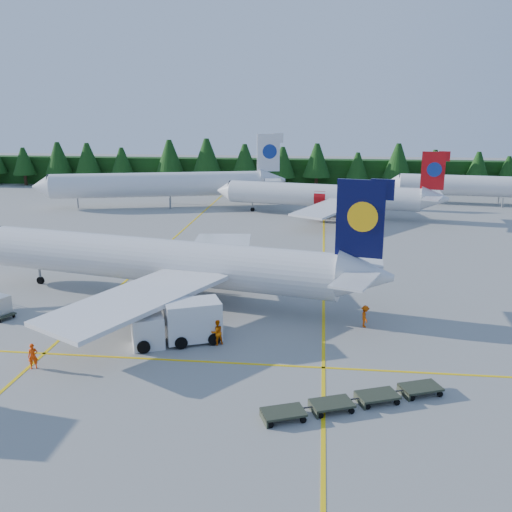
# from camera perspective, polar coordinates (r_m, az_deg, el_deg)

# --- Properties ---
(ground) EXTENTS (320.00, 320.00, 0.00)m
(ground) POSITION_cam_1_polar(r_m,az_deg,el_deg) (45.61, -0.85, -7.45)
(ground) COLOR #979792
(ground) RESTS_ON ground
(taxi_stripe_a) EXTENTS (0.25, 120.00, 0.01)m
(taxi_stripe_a) POSITION_cam_1_polar(r_m,az_deg,el_deg) (67.11, -10.55, -0.33)
(taxi_stripe_a) COLOR yellow
(taxi_stripe_a) RESTS_ON ground
(taxi_stripe_b) EXTENTS (0.25, 120.00, 0.01)m
(taxi_stripe_b) POSITION_cam_1_polar(r_m,az_deg,el_deg) (64.21, 6.78, -0.87)
(taxi_stripe_b) COLOR yellow
(taxi_stripe_b) RESTS_ON ground
(taxi_stripe_cross) EXTENTS (80.00, 0.25, 0.01)m
(taxi_stripe_cross) POSITION_cam_1_polar(r_m,az_deg,el_deg) (40.18, -1.98, -10.67)
(taxi_stripe_cross) COLOR yellow
(taxi_stripe_cross) RESTS_ON ground
(treeline_hedge) EXTENTS (220.00, 4.00, 6.00)m
(treeline_hedge) POSITION_cam_1_polar(r_m,az_deg,el_deg) (124.77, 4.06, 8.27)
(treeline_hedge) COLOR black
(treeline_hedge) RESTS_ON ground
(airliner_navy) EXTENTS (39.82, 32.43, 11.72)m
(airliner_navy) POSITION_cam_1_polar(r_m,az_deg,el_deg) (53.20, -10.75, -0.42)
(airliner_navy) COLOR silver
(airliner_navy) RESTS_ON ground
(airliner_red) EXTENTS (36.08, 29.40, 10.60)m
(airliner_red) POSITION_cam_1_polar(r_m,az_deg,el_deg) (92.53, 6.23, 6.02)
(airliner_red) COLOR silver
(airliner_red) RESTS_ON ground
(airliner_far_left) EXTENTS (41.84, 13.84, 12.40)m
(airliner_far_left) POSITION_cam_1_polar(r_m,az_deg,el_deg) (101.74, -10.51, 7.06)
(airliner_far_left) COLOR silver
(airliner_far_left) RESTS_ON ground
(airliner_far_right) EXTENTS (36.82, 8.48, 10.74)m
(airliner_far_right) POSITION_cam_1_polar(r_m,az_deg,el_deg) (109.82, 21.90, 6.53)
(airliner_far_right) COLOR silver
(airliner_far_right) RESTS_ON ground
(service_truck) EXTENTS (6.94, 4.73, 3.15)m
(service_truck) POSITION_cam_1_polar(r_m,az_deg,el_deg) (43.21, -7.91, -6.67)
(service_truck) COLOR silver
(service_truck) RESTS_ON ground
(dolly_train) EXTENTS (11.05, 6.24, 0.14)m
(dolly_train) POSITION_cam_1_polar(r_m,az_deg,el_deg) (35.31, 9.87, -13.91)
(dolly_train) COLOR #2E3426
(dolly_train) RESTS_ON ground
(crew_a) EXTENTS (0.76, 0.65, 1.78)m
(crew_a) POSITION_cam_1_polar(r_m,az_deg,el_deg) (41.91, -21.41, -9.31)
(crew_a) COLOR #EE3A05
(crew_a) RESTS_ON ground
(crew_b) EXTENTS (1.21, 1.17, 1.97)m
(crew_b) POSITION_cam_1_polar(r_m,az_deg,el_deg) (42.81, -3.94, -7.60)
(crew_b) COLOR #FF6805
(crew_b) RESTS_ON ground
(crew_c) EXTENTS (0.60, 0.81, 1.81)m
(crew_c) POSITION_cam_1_polar(r_m,az_deg,el_deg) (46.77, 10.85, -5.95)
(crew_c) COLOR #D54904
(crew_c) RESTS_ON ground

